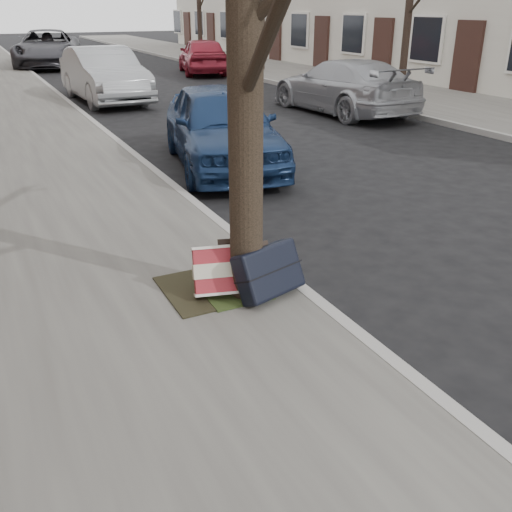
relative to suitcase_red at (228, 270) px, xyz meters
name	(u,v)px	position (x,y,z in m)	size (l,w,h in m)	color
ground	(471,310)	(1.90, -1.04, -0.35)	(120.00, 120.00, 0.00)	black
far_sidewalk	(319,79)	(9.70, 13.96, -0.29)	(4.00, 70.00, 0.12)	slate
dirt_patch	(211,287)	(-0.10, 0.16, -0.22)	(0.85, 0.85, 0.01)	black
suitcase_red	(228,270)	(0.00, 0.00, 0.00)	(0.59, 0.16, 0.43)	maroon
suitcase_navy	(269,271)	(0.30, -0.20, 0.02)	(0.63, 0.20, 0.45)	black
car_near_front	(222,126)	(1.87, 4.49, 0.32)	(1.59, 3.95, 1.34)	navy
car_near_mid	(104,75)	(1.72, 12.39, 0.38)	(1.54, 4.41, 1.45)	#979B9E
car_near_back	(48,49)	(1.71, 23.21, 0.42)	(2.57, 5.57, 1.55)	#36353B
car_far_front	(343,86)	(6.61, 7.93, 0.30)	(1.83, 4.50, 1.31)	#9EA0A6
car_far_back	(203,55)	(6.77, 17.84, 0.34)	(1.63, 4.05, 1.38)	maroon
tree_far_a	(409,11)	(9.10, 8.73, 1.99)	(0.20, 0.20, 4.44)	black
tree_far_c	(199,2)	(9.10, 24.10, 2.28)	(0.22, 0.22, 5.01)	black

